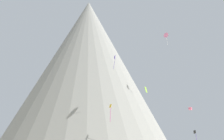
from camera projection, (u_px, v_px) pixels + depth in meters
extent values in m
cone|color=gray|center=(87.00, 74.00, 107.62)|extent=(73.60, 73.60, 60.34)
cone|color=gray|center=(62.00, 118.00, 105.48)|extent=(57.84, 57.84, 27.87)
cone|color=gray|center=(52.00, 124.00, 96.51)|extent=(41.86, 41.86, 21.77)
cone|color=#5138B2|center=(115.00, 57.00, 83.13)|extent=(0.65, 1.79, 1.77)
cylinder|color=#5138B2|center=(114.00, 65.00, 82.52)|extent=(0.44, 0.36, 2.65)
cube|color=black|center=(195.00, 132.00, 66.49)|extent=(0.16, 1.10, 0.77)
cube|color=gold|center=(110.00, 106.00, 75.83)|extent=(0.68, 0.93, 0.92)
cylinder|color=#D1339E|center=(110.00, 115.00, 75.20)|extent=(0.10, 0.19, 3.76)
cube|color=#8CD133|center=(146.00, 90.00, 71.02)|extent=(0.83, 0.86, 1.45)
cube|color=#E5668C|center=(190.00, 109.00, 78.41)|extent=(1.09, 1.09, 0.38)
cube|color=#E5668C|center=(190.00, 108.00, 78.51)|extent=(1.09, 1.09, 0.38)
cone|color=pink|center=(166.00, 35.00, 97.33)|extent=(1.48, 1.36, 1.76)
cylinder|color=white|center=(167.00, 41.00, 96.75)|extent=(0.36, 0.08, 2.66)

